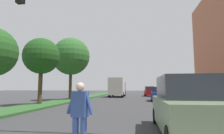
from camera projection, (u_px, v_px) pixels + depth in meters
ground_plane at (133, 99)px, 25.80m from camera, size 140.00×140.00×0.00m
median_strip at (77, 99)px, 24.88m from camera, size 2.79×64.00×0.15m
tree_far at (41, 56)px, 16.64m from camera, size 3.24×3.24×5.87m
tree_distant at (71, 56)px, 23.10m from camera, size 4.65×4.65×7.63m
sidewalk_right at (194, 100)px, 22.76m from camera, size 3.00×64.00×0.15m
traffic_light_gantry at (19, 12)px, 6.86m from camera, size 9.29×0.30×6.00m
pedestrian_performer at (80, 113)px, 4.52m from camera, size 0.75×0.31×1.69m
suv_crossing at (186, 106)px, 6.31m from camera, size 1.99×4.61×1.97m
sedan_midblock at (159, 94)px, 21.86m from camera, size 2.10×4.42×1.65m
sedan_distant at (149, 92)px, 33.80m from camera, size 1.93×4.39×1.76m
truck_box_delivery at (117, 87)px, 31.02m from camera, size 2.40×6.20×3.10m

